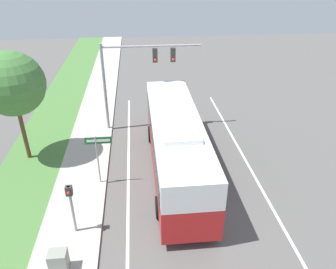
{
  "coord_description": "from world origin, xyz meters",
  "views": [
    {
      "loc": [
        -2.86,
        -11.57,
        11.13
      ],
      "look_at": [
        -1.19,
        5.12,
        1.9
      ],
      "focal_mm": 35.0,
      "sensor_mm": 36.0,
      "label": 1
    }
  ],
  "objects_px": {
    "street_sign": "(98,151)",
    "utility_cabinet": "(59,261)",
    "bus": "(176,141)",
    "pedestrian_signal": "(71,202)",
    "signal_gantry": "(134,69)"
  },
  "relations": [
    {
      "from": "street_sign",
      "to": "utility_cabinet",
      "type": "height_order",
      "value": "street_sign"
    },
    {
      "from": "bus",
      "to": "pedestrian_signal",
      "type": "distance_m",
      "value": 6.7
    },
    {
      "from": "bus",
      "to": "pedestrian_signal",
      "type": "relative_size",
      "value": 4.52
    },
    {
      "from": "bus",
      "to": "signal_gantry",
      "type": "xyz_separation_m",
      "value": [
        -2.15,
        5.7,
        2.4
      ]
    },
    {
      "from": "bus",
      "to": "street_sign",
      "type": "xyz_separation_m",
      "value": [
        -4.19,
        -0.79,
        0.05
      ]
    },
    {
      "from": "pedestrian_signal",
      "to": "utility_cabinet",
      "type": "bearing_deg",
      "value": -98.93
    },
    {
      "from": "pedestrian_signal",
      "to": "street_sign",
      "type": "relative_size",
      "value": 0.88
    },
    {
      "from": "utility_cabinet",
      "to": "signal_gantry",
      "type": "bearing_deg",
      "value": 75.02
    },
    {
      "from": "bus",
      "to": "pedestrian_signal",
      "type": "xyz_separation_m",
      "value": [
        -5.07,
        -4.37,
        -0.23
      ]
    },
    {
      "from": "pedestrian_signal",
      "to": "utility_cabinet",
      "type": "relative_size",
      "value": 2.81
    },
    {
      "from": "bus",
      "to": "pedestrian_signal",
      "type": "height_order",
      "value": "bus"
    },
    {
      "from": "bus",
      "to": "signal_gantry",
      "type": "relative_size",
      "value": 1.79
    },
    {
      "from": "pedestrian_signal",
      "to": "street_sign",
      "type": "height_order",
      "value": "street_sign"
    },
    {
      "from": "pedestrian_signal",
      "to": "utility_cabinet",
      "type": "xyz_separation_m",
      "value": [
        -0.32,
        -2.07,
        -1.23
      ]
    },
    {
      "from": "bus",
      "to": "utility_cabinet",
      "type": "relative_size",
      "value": 12.69
    }
  ]
}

